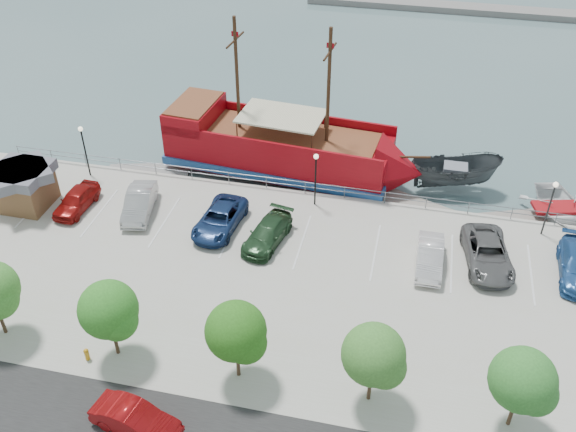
# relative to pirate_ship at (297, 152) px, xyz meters

# --- Properties ---
(ground) EXTENTS (160.00, 160.00, 0.00)m
(ground) POSITION_rel_pirate_ship_xyz_m (2.43, -11.55, -2.21)
(ground) COLOR #456063
(sidewalk) EXTENTS (100.00, 4.00, 0.05)m
(sidewalk) POSITION_rel_pirate_ship_xyz_m (2.43, -21.55, -1.19)
(sidewalk) COLOR #A8A697
(sidewalk) RESTS_ON land_slab
(seawall_railing) EXTENTS (50.00, 0.06, 1.00)m
(seawall_railing) POSITION_rel_pirate_ship_xyz_m (2.43, -3.75, -0.68)
(seawall_railing) COLOR slate
(seawall_railing) RESTS_ON land_slab
(far_shore) EXTENTS (40.00, 3.00, 0.80)m
(far_shore) POSITION_rel_pirate_ship_xyz_m (12.43, 43.45, -1.81)
(far_shore) COLOR gray
(far_shore) RESTS_ON ground
(pirate_ship) EXTENTS (21.13, 7.49, 13.19)m
(pirate_ship) POSITION_rel_pirate_ship_xyz_m (0.00, 0.00, 0.00)
(pirate_ship) COLOR maroon
(pirate_ship) RESTS_ON ground
(patrol_boat) EXTENTS (7.56, 4.31, 2.76)m
(patrol_boat) POSITION_rel_pirate_ship_xyz_m (12.37, 0.62, -0.83)
(patrol_boat) COLOR #3C4144
(patrol_boat) RESTS_ON ground
(speedboat) EXTENTS (6.10, 7.45, 1.35)m
(speedboat) POSITION_rel_pirate_ship_xyz_m (20.09, -1.62, -1.53)
(speedboat) COLOR silver
(speedboat) RESTS_ON ground
(dock_west) EXTENTS (6.80, 3.52, 0.37)m
(dock_west) POSITION_rel_pirate_ship_xyz_m (-11.89, -2.35, -2.02)
(dock_west) COLOR gray
(dock_west) RESTS_ON ground
(dock_mid) EXTENTS (6.76, 4.19, 0.37)m
(dock_mid) POSITION_rel_pirate_ship_xyz_m (9.47, -2.35, -2.02)
(dock_mid) COLOR gray
(dock_mid) RESTS_ON ground
(dock_east) EXTENTS (6.41, 3.80, 0.35)m
(dock_east) POSITION_rel_pirate_ship_xyz_m (17.44, -2.35, -2.03)
(dock_east) COLOR gray
(dock_east) RESTS_ON ground
(shed) EXTENTS (3.83, 3.83, 3.13)m
(shed) POSITION_rel_pirate_ship_xyz_m (-18.12, -9.73, 0.46)
(shed) COLOR brown
(shed) RESTS_ON land_slab
(street_sedan) EXTENTS (4.80, 2.43, 1.51)m
(street_sedan) POSITION_rel_pirate_ship_xyz_m (-2.53, -25.91, -0.45)
(street_sedan) COLOR maroon
(street_sedan) RESTS_ON street
(fire_hydrant) EXTENTS (0.28, 0.28, 0.82)m
(fire_hydrant) POSITION_rel_pirate_ship_xyz_m (-7.00, -22.35, -0.76)
(fire_hydrant) COLOR #C38514
(fire_hydrant) RESTS_ON sidewalk
(lamp_post_left) EXTENTS (0.36, 0.36, 4.28)m
(lamp_post_left) POSITION_rel_pirate_ship_xyz_m (-15.57, -5.05, 1.73)
(lamp_post_left) COLOR black
(lamp_post_left) RESTS_ON land_slab
(lamp_post_mid) EXTENTS (0.36, 0.36, 4.28)m
(lamp_post_mid) POSITION_rel_pirate_ship_xyz_m (2.43, -5.05, 1.73)
(lamp_post_mid) COLOR black
(lamp_post_mid) RESTS_ON land_slab
(lamp_post_right) EXTENTS (0.36, 0.36, 4.28)m
(lamp_post_right) POSITION_rel_pirate_ship_xyz_m (18.43, -5.05, 1.73)
(lamp_post_right) COLOR black
(lamp_post_right) RESTS_ON land_slab
(tree_c) EXTENTS (3.30, 3.20, 5.00)m
(tree_c) POSITION_rel_pirate_ship_xyz_m (-5.42, -21.62, 2.09)
(tree_c) COLOR #473321
(tree_c) RESTS_ON sidewalk
(tree_d) EXTENTS (3.30, 3.20, 5.00)m
(tree_d) POSITION_rel_pirate_ship_xyz_m (1.58, -21.62, 2.09)
(tree_d) COLOR #473321
(tree_d) RESTS_ON sidewalk
(tree_e) EXTENTS (3.30, 3.20, 5.00)m
(tree_e) POSITION_rel_pirate_ship_xyz_m (8.58, -21.62, 2.09)
(tree_e) COLOR #473321
(tree_e) RESTS_ON sidewalk
(tree_f) EXTENTS (3.30, 3.20, 5.00)m
(tree_f) POSITION_rel_pirate_ship_xyz_m (15.58, -21.62, 2.09)
(tree_f) COLOR #473321
(tree_f) RESTS_ON sidewalk
(parked_car_a) EXTENTS (2.06, 4.58, 1.53)m
(parked_car_a) POSITION_rel_pirate_ship_xyz_m (-14.34, -9.39, -0.44)
(parked_car_a) COLOR maroon
(parked_car_a) RESTS_ON land_slab
(parked_car_b) EXTENTS (2.75, 5.32, 1.67)m
(parked_car_b) POSITION_rel_pirate_ship_xyz_m (-9.68, -8.84, -0.37)
(parked_car_b) COLOR #A5A5A5
(parked_car_b) RESTS_ON land_slab
(parked_car_c) EXTENTS (3.03, 5.73, 1.53)m
(parked_car_c) POSITION_rel_pirate_ship_xyz_m (-3.50, -9.32, -0.44)
(parked_car_c) COLOR navy
(parked_car_c) RESTS_ON land_slab
(parked_car_d) EXTENTS (3.01, 5.38, 1.47)m
(parked_car_d) POSITION_rel_pirate_ship_xyz_m (0.13, -10.13, -0.47)
(parked_car_d) COLOR #1F3F23
(parked_car_d) RESTS_ON land_slab
(parked_car_f) EXTENTS (1.68, 4.73, 1.55)m
(parked_car_f) POSITION_rel_pirate_ship_xyz_m (10.95, -10.25, -0.43)
(parked_car_f) COLOR white
(parked_car_f) RESTS_ON land_slab
(parked_car_g) EXTENTS (3.61, 6.28, 1.65)m
(parked_car_g) POSITION_rel_pirate_ship_xyz_m (14.58, -9.15, -0.38)
(parked_car_g) COLOR #5E5E5E
(parked_car_g) RESTS_ON land_slab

